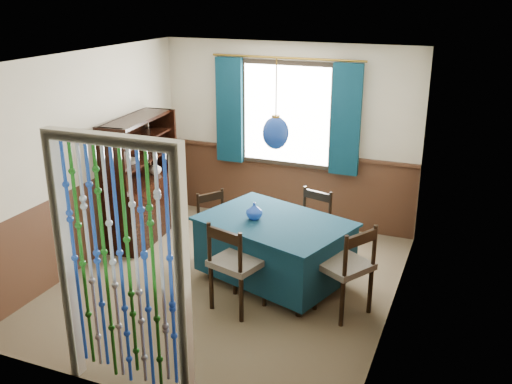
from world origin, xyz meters
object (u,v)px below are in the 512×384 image
at_px(chair_far, 310,225).
at_px(sideboard, 142,197).
at_px(dining_table, 274,247).
at_px(chair_near, 236,264).
at_px(chair_left, 216,225).
at_px(bowl_shelf, 130,161).
at_px(chair_right, 346,267).
at_px(pendant_lamp, 276,133).
at_px(vase_table, 254,211).
at_px(vase_sideboard, 155,167).

xyz_separation_m(chair_far, sideboard, (-2.25, -0.15, 0.10)).
xyz_separation_m(dining_table, chair_near, (-0.17, -0.67, 0.08)).
height_order(chair_left, bowl_shelf, bowl_shelf).
height_order(chair_right, pendant_lamp, pendant_lamp).
relative_size(sideboard, pendant_lamp, 1.75).
relative_size(chair_right, vase_table, 5.66).
bearing_deg(vase_table, vase_sideboard, 154.76).
height_order(sideboard, vase_table, sideboard).
bearing_deg(vase_table, pendant_lamp, 9.79).
xyz_separation_m(pendant_lamp, vase_table, (-0.22, -0.04, -0.90)).
xyz_separation_m(chair_left, vase_sideboard, (-1.11, 0.47, 0.46)).
bearing_deg(vase_sideboard, dining_table, -21.73).
bearing_deg(vase_table, chair_left, 151.02).
distance_m(dining_table, chair_far, 0.70).
relative_size(sideboard, bowl_shelf, 7.06).
relative_size(chair_left, vase_table, 4.84).
relative_size(chair_far, vase_sideboard, 4.81).
height_order(chair_left, vase_sideboard, vase_sideboard).
bearing_deg(chair_far, pendant_lamp, 87.32).
xyz_separation_m(bowl_shelf, vase_sideboard, (0.00, 0.55, -0.24)).
bearing_deg(chair_left, chair_near, 69.81).
height_order(chair_left, chair_right, chair_right).
height_order(chair_right, sideboard, sideboard).
bearing_deg(chair_near, vase_table, 110.85).
height_order(pendant_lamp, vase_sideboard, pendant_lamp).
bearing_deg(pendant_lamp, chair_near, -104.30).
xyz_separation_m(pendant_lamp, vase_sideboard, (-1.98, 0.79, -0.83)).
distance_m(pendant_lamp, bowl_shelf, 2.08).
distance_m(chair_left, chair_right, 1.87).
xyz_separation_m(chair_far, chair_right, (0.68, -0.99, 0.05)).
bearing_deg(chair_far, bowl_shelf, 26.12).
relative_size(dining_table, pendant_lamp, 1.97).
height_order(chair_left, pendant_lamp, pendant_lamp).
xyz_separation_m(chair_right, vase_table, (-1.11, 0.29, 0.33)).
xyz_separation_m(pendant_lamp, bowl_shelf, (-1.98, 0.23, -0.60)).
height_order(chair_left, sideboard, sideboard).
relative_size(pendant_lamp, bowl_shelf, 4.03).
relative_size(sideboard, vase_table, 9.44).
distance_m(chair_far, sideboard, 2.26).
bearing_deg(vase_sideboard, chair_far, -3.25).
height_order(sideboard, pendant_lamp, pendant_lamp).
xyz_separation_m(dining_table, chair_right, (0.89, -0.33, 0.08)).
relative_size(chair_left, pendant_lamp, 0.90).
bearing_deg(dining_table, pendant_lamp, -135.39).
bearing_deg(chair_right, sideboard, 104.78).
relative_size(chair_near, chair_right, 0.99).
relative_size(vase_table, vase_sideboard, 0.94).
height_order(dining_table, pendant_lamp, pendant_lamp).
relative_size(chair_right, pendant_lamp, 1.05).
distance_m(vase_table, vase_sideboard, 1.94).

